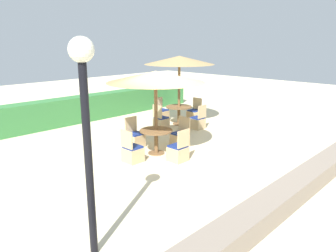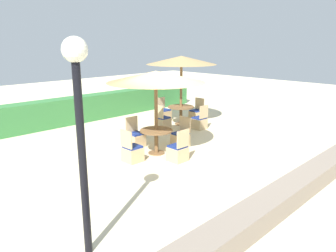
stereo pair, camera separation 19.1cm
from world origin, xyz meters
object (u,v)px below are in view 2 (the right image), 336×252
at_px(lamp_post, 79,107).
at_px(patio_chair_back_right_east, 196,114).
at_px(patio_chair_center_south, 178,152).
at_px(patio_chair_center_east, 181,138).
at_px(round_table_center, 156,136).
at_px(round_table_back_right, 181,110).
at_px(patio_chair_back_right_north, 164,114).
at_px(parasol_center, 156,77).
at_px(parasol_back_right, 181,60).
at_px(patio_chair_center_west, 132,152).
at_px(patio_chair_back_right_west, 163,122).
at_px(patio_chair_center_north, 136,138).
at_px(patio_chair_back_right_south, 200,122).

xyz_separation_m(lamp_post, patio_chair_back_right_east, (7.95, 4.54, -2.09)).
xyz_separation_m(patio_chair_center_south, patio_chair_center_east, (1.01, 0.84, 0.00)).
xyz_separation_m(lamp_post, round_table_center, (3.95, 2.69, -1.80)).
bearing_deg(round_table_back_right, patio_chair_back_right_north, 87.68).
distance_m(parasol_center, patio_chair_center_east, 2.24).
height_order(parasol_back_right, round_table_back_right, parasol_back_right).
xyz_separation_m(parasol_center, round_table_back_right, (3.07, 1.88, -1.70)).
relative_size(patio_chair_center_west, patio_chair_back_right_east, 1.00).
relative_size(round_table_back_right, patio_chair_back_right_north, 1.11).
relative_size(round_table_center, patio_chair_center_west, 1.03).
height_order(round_table_center, round_table_back_right, round_table_back_right).
bearing_deg(patio_chair_center_east, round_table_back_right, -46.89).
relative_size(lamp_post, parasol_back_right, 1.23).
relative_size(patio_chair_center_south, round_table_back_right, 0.90).
xyz_separation_m(lamp_post, patio_chair_center_south, (3.94, 1.80, -2.09)).
distance_m(patio_chair_center_east, patio_chair_back_right_east, 3.55).
xyz_separation_m(parasol_center, patio_chair_center_west, (-0.94, -0.03, -2.00)).
distance_m(parasol_back_right, round_table_back_right, 1.95).
bearing_deg(round_table_back_right, round_table_center, -148.45).
xyz_separation_m(patio_chair_center_south, patio_chair_back_right_west, (2.11, 2.80, 0.00)).
bearing_deg(patio_chair_center_south, round_table_center, 89.33).
bearing_deg(patio_chair_center_east, patio_chair_back_right_north, -35.53).
bearing_deg(round_table_center, patio_chair_back_right_north, 43.03).
xyz_separation_m(patio_chair_center_west, patio_chair_back_right_west, (3.03, 1.94, 0.00)).
xyz_separation_m(patio_chair_center_north, patio_chair_back_right_south, (3.07, -0.05, 0.00)).
bearing_deg(patio_chair_center_east, patio_chair_center_south, 129.64).
xyz_separation_m(lamp_post, patio_chair_center_north, (3.94, 3.64, -2.09)).
distance_m(lamp_post, parasol_back_right, 8.38).
distance_m(patio_chair_center_south, parasol_back_right, 4.72).
bearing_deg(patio_chair_center_north, parasol_center, 90.89).
xyz_separation_m(patio_chair_center_east, patio_chair_back_right_west, (1.10, 1.97, 0.00)).
distance_m(parasol_center, patio_chair_center_north, 2.21).
height_order(patio_chair_center_south, patio_chair_back_right_west, same).
distance_m(patio_chair_center_west, patio_chair_back_right_east, 5.28).
xyz_separation_m(patio_chair_center_north, patio_chair_back_right_west, (2.11, 0.97, 0.00)).
distance_m(patio_chair_center_north, parasol_back_right, 3.93).
relative_size(patio_chair_center_south, patio_chair_back_right_west, 1.00).
distance_m(round_table_center, patio_chair_back_right_east, 4.41).
relative_size(parasol_center, patio_chair_center_west, 2.99).
relative_size(parasol_center, patio_chair_back_right_north, 2.99).
bearing_deg(round_table_back_right, parasol_back_right, 0.00).
distance_m(patio_chair_center_east, patio_chair_back_right_west, 2.25).
bearing_deg(patio_chair_back_right_south, round_table_back_right, 89.13).
bearing_deg(patio_chair_back_right_north, round_table_center, 43.03).
distance_m(patio_chair_center_north, patio_chair_back_right_north, 3.69).
height_order(patio_chair_center_south, parasol_back_right, parasol_back_right).
height_order(parasol_back_right, patio_chair_back_right_east, parasol_back_right).
distance_m(lamp_post, parasol_center, 4.78).
bearing_deg(parasol_back_right, round_table_back_right, 0.00).
bearing_deg(patio_chair_back_right_west, patio_chair_back_right_north, 134.28).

